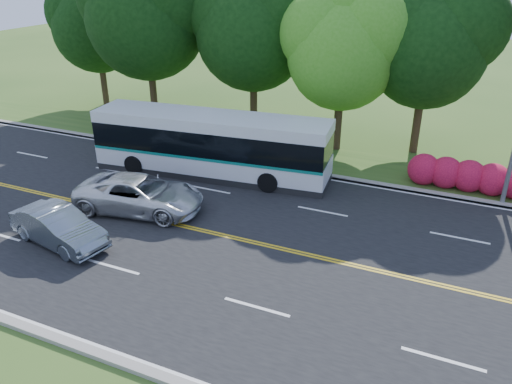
% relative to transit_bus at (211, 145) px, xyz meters
% --- Properties ---
extents(ground, '(120.00, 120.00, 0.00)m').
position_rel_transit_bus_xyz_m(ground, '(6.75, -5.19, -1.52)').
color(ground, '#32541C').
rests_on(ground, ground).
extents(road, '(60.00, 14.00, 0.02)m').
position_rel_transit_bus_xyz_m(road, '(6.75, -5.19, -1.51)').
color(road, black).
rests_on(road, ground).
extents(curb_north, '(60.00, 0.30, 0.15)m').
position_rel_transit_bus_xyz_m(curb_north, '(6.75, 1.96, -1.45)').
color(curb_north, gray).
rests_on(curb_north, ground).
extents(grass_verge, '(60.00, 4.00, 0.10)m').
position_rel_transit_bus_xyz_m(grass_verge, '(6.75, 3.81, -1.47)').
color(grass_verge, '#32541C').
rests_on(grass_verge, ground).
extents(lane_markings, '(57.60, 13.82, 0.00)m').
position_rel_transit_bus_xyz_m(lane_markings, '(6.66, -5.19, -1.50)').
color(lane_markings, gold).
rests_on(lane_markings, road).
extents(tree_row, '(44.70, 9.10, 13.84)m').
position_rel_transit_bus_xyz_m(tree_row, '(1.60, 6.94, 5.21)').
color(tree_row, '#322216').
rests_on(tree_row, ground).
extents(transit_bus, '(11.77, 3.67, 3.03)m').
position_rel_transit_bus_xyz_m(transit_bus, '(0.00, 0.00, 0.00)').
color(transit_bus, silver).
rests_on(transit_bus, road).
extents(sedan, '(4.39, 2.22, 1.38)m').
position_rel_transit_bus_xyz_m(sedan, '(-2.08, -8.17, -0.81)').
color(sedan, slate).
rests_on(sedan, road).
extents(suv, '(5.75, 3.35, 1.50)m').
position_rel_transit_bus_xyz_m(suv, '(-0.91, -4.69, -0.75)').
color(suv, silver).
rests_on(suv, road).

